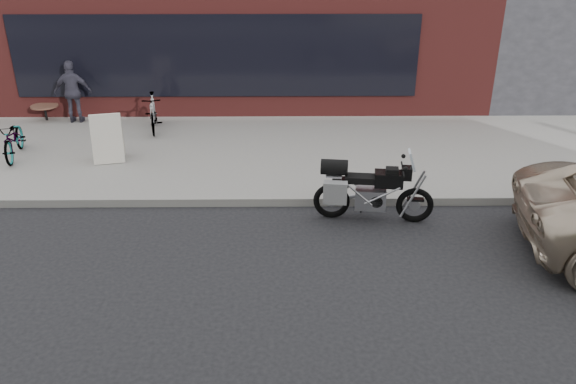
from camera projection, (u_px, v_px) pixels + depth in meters
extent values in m
plane|color=black|center=(315.00, 361.00, 6.37)|extent=(120.00, 120.00, 0.00)
cube|color=gray|center=(298.00, 145.00, 12.71)|extent=(44.00, 6.00, 0.15)
cube|color=#581E1C|center=(231.00, 9.00, 18.14)|extent=(14.00, 10.00, 4.50)
cube|color=black|center=(216.00, 56.00, 13.80)|extent=(10.00, 0.08, 2.00)
torus|color=black|center=(331.00, 201.00, 9.51)|extent=(0.63, 0.18, 0.62)
torus|color=black|center=(415.00, 205.00, 9.36)|extent=(0.63, 0.18, 0.62)
cube|color=#B7B7BC|center=(370.00, 198.00, 9.41)|extent=(0.54, 0.34, 0.35)
cube|color=black|center=(389.00, 179.00, 9.22)|extent=(0.50, 0.35, 0.24)
cube|color=black|center=(360.00, 179.00, 9.28)|extent=(0.54, 0.32, 0.11)
cube|color=black|center=(341.00, 182.00, 9.35)|extent=(0.30, 0.24, 0.13)
cube|color=black|center=(406.00, 173.00, 9.14)|extent=(0.19, 0.24, 0.20)
cube|color=silver|center=(412.00, 160.00, 9.04)|extent=(0.17, 0.29, 0.31)
cylinder|color=black|center=(403.00, 169.00, 9.12)|extent=(0.11, 0.65, 0.03)
cube|color=#B7B7BC|center=(334.00, 174.00, 9.30)|extent=(0.29, 0.31, 0.03)
cube|color=slate|center=(335.00, 193.00, 9.18)|extent=(0.41, 0.22, 0.37)
cylinder|color=black|center=(334.00, 167.00, 9.25)|extent=(0.47, 0.31, 0.26)
cylinder|color=#B7B7BC|center=(348.00, 197.00, 9.61)|extent=(0.52, 0.14, 0.18)
imported|color=gray|center=(14.00, 139.00, 11.69)|extent=(0.84, 1.60, 0.80)
imported|color=gray|center=(153.00, 113.00, 13.27)|extent=(0.66, 1.51, 0.88)
cube|color=white|center=(107.00, 139.00, 11.38)|extent=(0.67, 0.44, 0.98)
cube|color=white|center=(108.00, 135.00, 11.61)|extent=(0.67, 0.44, 0.98)
cylinder|color=black|center=(46.00, 113.00, 14.14)|extent=(0.06, 0.06, 0.34)
cylinder|color=#503125|center=(44.00, 106.00, 14.06)|extent=(0.67, 0.67, 0.04)
imported|color=#312F3C|center=(73.00, 92.00, 13.76)|extent=(0.91, 0.41, 1.53)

